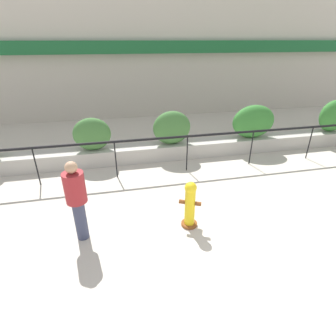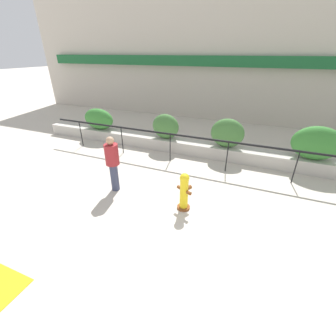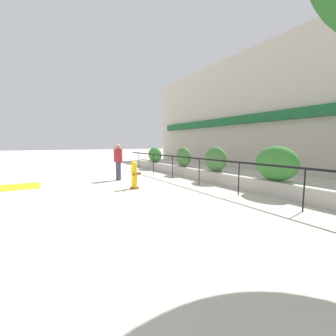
# 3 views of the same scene
# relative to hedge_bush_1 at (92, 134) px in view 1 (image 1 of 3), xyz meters

# --- Properties ---
(ground_plane) EXTENTS (120.00, 120.00, 0.00)m
(ground_plane) POSITION_rel_hedge_bush_1_xyz_m (2.80, -6.00, -1.02)
(ground_plane) COLOR beige
(building_facade) EXTENTS (30.00, 1.36, 8.00)m
(building_facade) POSITION_rel_hedge_bush_1_xyz_m (2.80, 5.98, 2.96)
(building_facade) COLOR beige
(building_facade) RESTS_ON ground
(planter_wall_low) EXTENTS (18.00, 0.70, 0.50)m
(planter_wall_low) POSITION_rel_hedge_bush_1_xyz_m (2.80, 0.00, -0.77)
(planter_wall_low) COLOR #B7B2A8
(planter_wall_low) RESTS_ON ground
(fence_railing_segment) EXTENTS (15.00, 0.05, 1.15)m
(fence_railing_segment) POSITION_rel_hedge_bush_1_xyz_m (2.80, -1.10, -0.00)
(fence_railing_segment) COLOR black
(fence_railing_segment) RESTS_ON ground
(hedge_bush_1) EXTENTS (1.17, 0.58, 1.04)m
(hedge_bush_1) POSITION_rel_hedge_bush_1_xyz_m (0.00, 0.00, 0.00)
(hedge_bush_1) COLOR #427538
(hedge_bush_1) RESTS_ON planter_wall_low
(hedge_bush_2) EXTENTS (1.26, 0.61, 1.12)m
(hedge_bush_2) POSITION_rel_hedge_bush_1_xyz_m (2.57, 0.00, 0.04)
(hedge_bush_2) COLOR #427538
(hedge_bush_2) RESTS_ON planter_wall_low
(hedge_bush_3) EXTENTS (1.56, 0.70, 1.17)m
(hedge_bush_3) POSITION_rel_hedge_bush_1_xyz_m (5.54, 0.00, 0.06)
(hedge_bush_3) COLOR #387F33
(hedge_bush_3) RESTS_ON planter_wall_low
(hedge_bush_4) EXTENTS (1.10, 0.63, 1.19)m
(hedge_bush_4) POSITION_rel_hedge_bush_1_xyz_m (8.83, 0.00, 0.07)
(hedge_bush_4) COLOR #387F33
(hedge_bush_4) RESTS_ON planter_wall_low
(fire_hydrant) EXTENTS (0.47, 0.48, 1.08)m
(fire_hydrant) POSITION_rel_hedge_bush_1_xyz_m (2.11, -3.71, -0.47)
(fire_hydrant) COLOR brown
(fire_hydrant) RESTS_ON ground
(pedestrian) EXTENTS (0.56, 0.56, 1.73)m
(pedestrian) POSITION_rel_hedge_bush_1_xyz_m (-0.16, -3.62, -0.03)
(pedestrian) COLOR #383D56
(pedestrian) RESTS_ON ground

